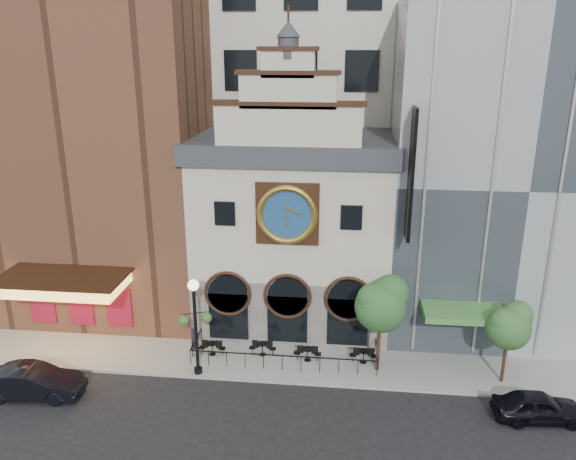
% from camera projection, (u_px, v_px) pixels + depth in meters
% --- Properties ---
extents(ground, '(120.00, 120.00, 0.00)m').
position_uv_depth(ground, '(280.00, 384.00, 30.61)').
color(ground, black).
rests_on(ground, ground).
extents(sidewalk, '(44.00, 5.00, 0.15)m').
position_uv_depth(sidewalk, '(285.00, 359.00, 32.94)').
color(sidewalk, gray).
rests_on(sidewalk, ground).
extents(clock_building, '(12.60, 8.78, 18.65)m').
position_uv_depth(clock_building, '(294.00, 224.00, 35.89)').
color(clock_building, '#605E5B').
rests_on(clock_building, ground).
extents(theater_building, '(14.00, 15.60, 25.00)m').
position_uv_depth(theater_building, '(104.00, 124.00, 37.39)').
color(theater_building, brown).
rests_on(theater_building, ground).
extents(retail_building, '(14.00, 14.40, 20.00)m').
position_uv_depth(retail_building, '(501.00, 169.00, 35.52)').
color(retail_building, gray).
rests_on(retail_building, ground).
extents(office_tower, '(20.00, 16.00, 40.00)m').
position_uv_depth(office_tower, '(310.00, 12.00, 43.21)').
color(office_tower, beige).
rests_on(office_tower, ground).
extents(cafe_railing, '(10.60, 2.60, 0.90)m').
position_uv_depth(cafe_railing, '(285.00, 351.00, 32.78)').
color(cafe_railing, black).
rests_on(cafe_railing, sidewalk).
extents(bistro_0, '(1.58, 0.68, 0.90)m').
position_uv_depth(bistro_0, '(212.00, 348.00, 33.11)').
color(bistro_0, black).
rests_on(bistro_0, sidewalk).
extents(bistro_1, '(1.58, 0.68, 0.90)m').
position_uv_depth(bistro_1, '(263.00, 348.00, 33.07)').
color(bistro_1, black).
rests_on(bistro_1, sidewalk).
extents(bistro_2, '(1.58, 0.68, 0.90)m').
position_uv_depth(bistro_2, '(308.00, 353.00, 32.51)').
color(bistro_2, black).
rests_on(bistro_2, sidewalk).
extents(bistro_3, '(1.58, 0.68, 0.90)m').
position_uv_depth(bistro_3, '(364.00, 355.00, 32.28)').
color(bistro_3, black).
rests_on(bistro_3, sidewalk).
extents(car_right, '(4.48, 2.06, 1.49)m').
position_uv_depth(car_right, '(539.00, 407.00, 27.48)').
color(car_right, black).
rests_on(car_right, ground).
extents(car_left, '(5.28, 2.17, 1.70)m').
position_uv_depth(car_left, '(32.00, 382.00, 29.30)').
color(car_left, black).
rests_on(car_left, ground).
extents(pedestrian, '(0.69, 0.78, 1.78)m').
position_uv_depth(pedestrian, '(195.00, 341.00, 32.97)').
color(pedestrian, black).
rests_on(pedestrian, sidewalk).
extents(lamppost, '(1.72, 1.03, 5.65)m').
position_uv_depth(lamppost, '(195.00, 317.00, 30.32)').
color(lamppost, black).
rests_on(lamppost, sidewalk).
extents(tree_left, '(2.93, 2.82, 5.65)m').
position_uv_depth(tree_left, '(382.00, 303.00, 30.47)').
color(tree_left, '#382619').
rests_on(tree_left, sidewalk).
extents(tree_right, '(2.42, 2.33, 4.67)m').
position_uv_depth(tree_right, '(510.00, 325.00, 29.60)').
color(tree_right, '#382619').
rests_on(tree_right, sidewalk).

